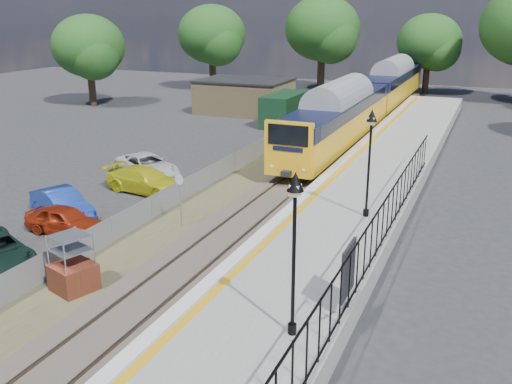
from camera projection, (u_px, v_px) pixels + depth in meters
The scene contains 17 objects.
ground at pixel (189, 270), 21.40m from camera, with size 120.00×120.00×0.00m, color #2D2D30.
track_bed at pixel (272, 193), 30.02m from camera, with size 5.90×80.00×0.29m.
platform at pixel (351, 208), 26.71m from camera, with size 5.00×70.00×0.90m, color gray.
platform_edge at pixel (310, 194), 27.34m from camera, with size 0.90×70.00×0.01m.
victorian_lamp_south at pixel (295, 217), 14.53m from camera, with size 0.44×0.44×4.60m.
victorian_lamp_north at pixel (371, 138), 23.37m from camera, with size 0.44×0.44×4.60m.
palisade_fence at pixel (379, 230), 20.36m from camera, with size 0.12×26.00×2.00m.
wire_fence at pixel (227, 166), 33.29m from camera, with size 0.06×52.00×1.20m.
outbuilding at pixel (252, 98), 52.33m from camera, with size 10.80×10.10×3.12m.
tree_line at pixel (411, 38), 55.66m from camera, with size 56.80×43.80×11.88m.
train at pixel (371, 96), 48.07m from camera, with size 2.82×40.83×3.51m.
brick_plinth at pixel (72, 264), 19.53m from camera, with size 1.66×1.66×2.11m.
speed_sign at pixel (180, 192), 25.08m from camera, with size 0.50×0.17×2.51m.
car_red at pixel (65, 220), 24.69m from camera, with size 1.48×3.68×1.25m, color #9C270E.
car_blue at pixel (62, 204), 26.59m from camera, with size 1.43×4.11×1.35m, color #1A39A0.
car_yellow at pixel (146, 180), 30.32m from camera, with size 1.87×4.60×1.34m, color #CECE18.
car_white at pixel (147, 166), 33.10m from camera, with size 2.20×4.76×1.32m, color silver.
Camera 1 is at (9.91, -16.94, 9.37)m, focal length 40.00 mm.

